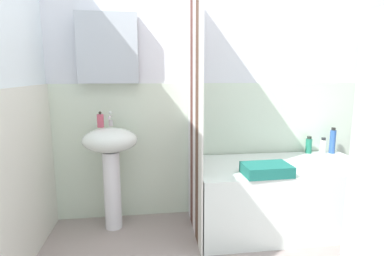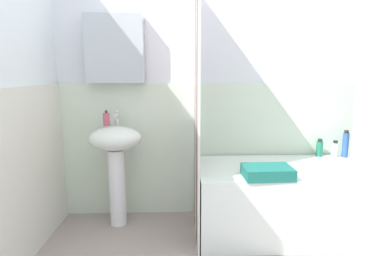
{
  "view_description": "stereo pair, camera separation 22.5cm",
  "coord_description": "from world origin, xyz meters",
  "px_view_note": "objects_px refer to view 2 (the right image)",
  "views": [
    {
      "loc": [
        -0.71,
        -1.47,
        1.29
      ],
      "look_at": [
        -0.4,
        0.73,
        0.89
      ],
      "focal_mm": 28.95,
      "sensor_mm": 36.0,
      "label": 1
    },
    {
      "loc": [
        -0.48,
        -1.49,
        1.29
      ],
      "look_at": [
        -0.4,
        0.73,
        0.89
      ],
      "focal_mm": 28.95,
      "sensor_mm": 36.0,
      "label": 2
    }
  ],
  "objects_px": {
    "body_wash_bottle": "(319,148)",
    "towel_folded": "(267,172)",
    "bathtub": "(285,199)",
    "lotion_bottle": "(335,149)",
    "sink": "(116,154)",
    "soap_dispenser": "(106,119)",
    "shampoo_bottle": "(345,144)"
  },
  "relations": [
    {
      "from": "soap_dispenser",
      "to": "shampoo_bottle",
      "type": "bearing_deg",
      "value": 1.57
    },
    {
      "from": "sink",
      "to": "bathtub",
      "type": "height_order",
      "value": "sink"
    },
    {
      "from": "body_wash_bottle",
      "to": "towel_folded",
      "type": "distance_m",
      "value": 0.83
    },
    {
      "from": "sink",
      "to": "lotion_bottle",
      "type": "height_order",
      "value": "sink"
    },
    {
      "from": "shampoo_bottle",
      "to": "towel_folded",
      "type": "xyz_separation_m",
      "value": [
        -0.84,
        -0.52,
        -0.07
      ]
    },
    {
      "from": "sink",
      "to": "soap_dispenser",
      "type": "height_order",
      "value": "soap_dispenser"
    },
    {
      "from": "sink",
      "to": "shampoo_bottle",
      "type": "xyz_separation_m",
      "value": [
        2.0,
        0.1,
        0.04
      ]
    },
    {
      "from": "bathtub",
      "to": "towel_folded",
      "type": "xyz_separation_m",
      "value": [
        -0.23,
        -0.25,
        0.31
      ]
    },
    {
      "from": "bathtub",
      "to": "shampoo_bottle",
      "type": "bearing_deg",
      "value": 23.68
    },
    {
      "from": "shampoo_bottle",
      "to": "body_wash_bottle",
      "type": "distance_m",
      "value": 0.22
    },
    {
      "from": "soap_dispenser",
      "to": "shampoo_bottle",
      "type": "distance_m",
      "value": 2.09
    },
    {
      "from": "sink",
      "to": "lotion_bottle",
      "type": "relative_size",
      "value": 5.66
    },
    {
      "from": "bathtub",
      "to": "body_wash_bottle",
      "type": "relative_size",
      "value": 8.9
    },
    {
      "from": "bathtub",
      "to": "lotion_bottle",
      "type": "bearing_deg",
      "value": 27.36
    },
    {
      "from": "soap_dispenser",
      "to": "body_wash_bottle",
      "type": "relative_size",
      "value": 0.81
    },
    {
      "from": "bathtub",
      "to": "body_wash_bottle",
      "type": "height_order",
      "value": "body_wash_bottle"
    },
    {
      "from": "shampoo_bottle",
      "to": "soap_dispenser",
      "type": "bearing_deg",
      "value": -178.43
    },
    {
      "from": "bathtub",
      "to": "shampoo_bottle",
      "type": "relative_size",
      "value": 5.88
    },
    {
      "from": "lotion_bottle",
      "to": "shampoo_bottle",
      "type": "bearing_deg",
      "value": -0.5
    },
    {
      "from": "sink",
      "to": "shampoo_bottle",
      "type": "relative_size",
      "value": 3.53
    },
    {
      "from": "soap_dispenser",
      "to": "towel_folded",
      "type": "xyz_separation_m",
      "value": [
        1.24,
        -0.46,
        -0.32
      ]
    },
    {
      "from": "sink",
      "to": "lotion_bottle",
      "type": "distance_m",
      "value": 1.92
    },
    {
      "from": "sink",
      "to": "soap_dispenser",
      "type": "relative_size",
      "value": 6.57
    },
    {
      "from": "body_wash_bottle",
      "to": "soap_dispenser",
      "type": "bearing_deg",
      "value": -177.26
    },
    {
      "from": "soap_dispenser",
      "to": "bathtub",
      "type": "bearing_deg",
      "value": -8.2
    },
    {
      "from": "shampoo_bottle",
      "to": "body_wash_bottle",
      "type": "height_order",
      "value": "shampoo_bottle"
    },
    {
      "from": "sink",
      "to": "soap_dispenser",
      "type": "bearing_deg",
      "value": 149.03
    },
    {
      "from": "bathtub",
      "to": "lotion_bottle",
      "type": "height_order",
      "value": "lotion_bottle"
    },
    {
      "from": "shampoo_bottle",
      "to": "lotion_bottle",
      "type": "height_order",
      "value": "shampoo_bottle"
    },
    {
      "from": "sink",
      "to": "towel_folded",
      "type": "xyz_separation_m",
      "value": [
        1.16,
        -0.42,
        -0.04
      ]
    },
    {
      "from": "sink",
      "to": "bathtub",
      "type": "distance_m",
      "value": 1.45
    },
    {
      "from": "lotion_bottle",
      "to": "towel_folded",
      "type": "bearing_deg",
      "value": -145.23
    }
  ]
}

